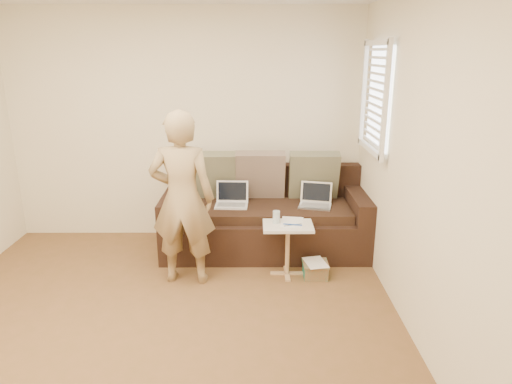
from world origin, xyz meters
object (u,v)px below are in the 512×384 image
Objects in this scene: striped_box at (315,269)px; side_table at (287,250)px; drinking_glass at (276,217)px; sofa at (265,213)px; laptop_silver at (315,207)px; person at (182,199)px; laptop_white at (231,206)px.

side_table is at bearing 168.98° from striped_box.
drinking_glass is (-0.11, 0.05, 0.32)m from side_table.
sofa is at bearing 125.26° from striped_box.
person reaches higher than laptop_silver.
laptop_silver reaches higher than striped_box.
person is at bearing -118.93° from laptop_white.
laptop_silver is 2.83× the size of drinking_glass.
person is at bearing -139.76° from laptop_silver.
laptop_silver is 0.97× the size of laptop_white.
sofa is at bearing 99.53° from drinking_glass.
person reaches higher than striped_box.
side_table is (0.21, -0.62, -0.16)m from sofa.
striped_box is at bearing -81.83° from laptop_silver.
striped_box is (0.48, -0.68, -0.35)m from sofa.
side_table is at bearing -171.25° from person.
person is at bearing -136.89° from sofa.
drinking_glass is (0.46, -0.52, 0.07)m from laptop_white.
drinking_glass is at bearing 155.58° from side_table.
side_table is at bearing -42.57° from laptop_white.
side_table reaches higher than striped_box.
person is (-0.78, -0.73, 0.40)m from sofa.
laptop_white is 2.91× the size of drinking_glass.
laptop_silver is at bearing -7.40° from sofa.
drinking_glass is (0.10, -0.58, 0.16)m from sofa.
person reaches higher than drinking_glass.
laptop_white reaches higher than side_table.
sofa reaches higher than laptop_white.
drinking_glass is (0.88, 0.16, -0.24)m from person.
sofa reaches higher than drinking_glass.
person reaches higher than side_table.
side_table is at bearing -71.70° from sofa.
sofa is at bearing 108.30° from side_table.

